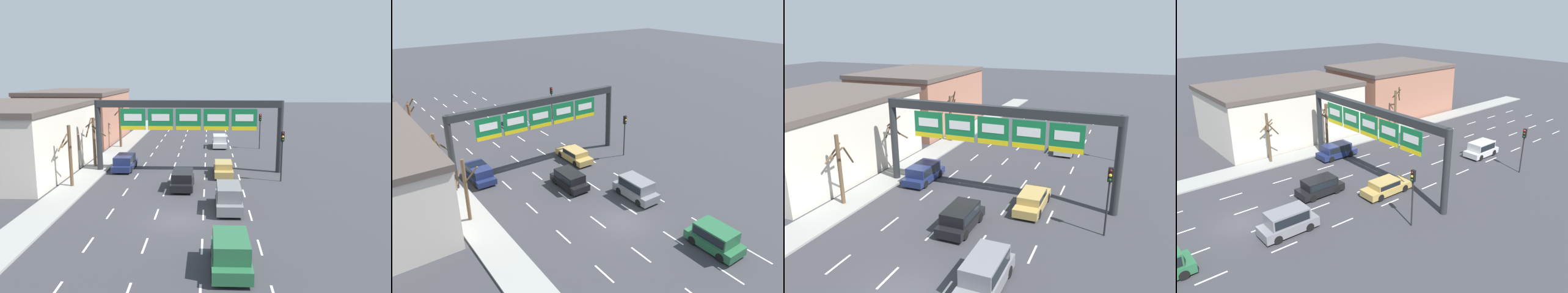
% 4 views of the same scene
% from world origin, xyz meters
% --- Properties ---
extents(lane_dashes, '(10.02, 67.00, 0.01)m').
position_xyz_m(lane_dashes, '(-0.00, 13.50, 0.00)').
color(lane_dashes, white).
rests_on(lane_dashes, ground_plane).
extents(sign_gantry, '(18.68, 0.70, 7.20)m').
position_xyz_m(sign_gantry, '(0.00, 13.04, 5.53)').
color(sign_gantry, '#232628').
rests_on(sign_gantry, ground_plane).
extents(building_near, '(12.21, 18.00, 6.82)m').
position_xyz_m(building_near, '(-17.44, 12.75, 3.42)').
color(building_near, beige).
rests_on(building_near, ground_plane).
extents(building_far, '(11.92, 16.61, 7.38)m').
position_xyz_m(building_far, '(-17.29, 31.49, 3.70)').
color(building_far, '#9E6651').
rests_on(building_far, ground_plane).
extents(car_gold, '(1.81, 4.82, 1.36)m').
position_xyz_m(car_gold, '(3.45, 11.87, 0.73)').
color(car_gold, '#A88947').
rests_on(car_gold, ground_plane).
extents(suv_navy, '(1.92, 4.37, 1.55)m').
position_xyz_m(suv_navy, '(-6.62, 13.56, 0.87)').
color(suv_navy, '#19234C').
rests_on(suv_navy, ground_plane).
extents(suv_black, '(1.88, 4.14, 1.55)m').
position_xyz_m(suv_black, '(-0.23, 7.26, 0.87)').
color(suv_black, black).
rests_on(suv_black, ground_plane).
extents(suv_grey, '(1.87, 4.30, 1.87)m').
position_xyz_m(suv_grey, '(3.47, 2.14, 1.03)').
color(suv_grey, slate).
rests_on(suv_grey, ground_plane).
extents(suv_silver, '(1.89, 4.08, 1.68)m').
position_xyz_m(suv_silver, '(3.48, 26.15, 0.93)').
color(suv_silver, '#B7B7BC').
rests_on(suv_silver, ground_plane).
extents(traffic_light_near_gantry, '(0.30, 0.35, 4.62)m').
position_xyz_m(traffic_light_near_gantry, '(8.72, 25.27, 3.30)').
color(traffic_light_near_gantry, black).
rests_on(traffic_light_near_gantry, ground_plane).
extents(traffic_light_mid_block, '(0.30, 0.35, 4.64)m').
position_xyz_m(traffic_light_mid_block, '(8.68, 9.76, 3.31)').
color(traffic_light_mid_block, black).
rests_on(traffic_light_mid_block, ground_plane).
extents(tree_bare_closest, '(1.58, 1.03, 5.88)m').
position_xyz_m(tree_bare_closest, '(-9.70, 25.42, 3.11)').
color(tree_bare_closest, brown).
rests_on(tree_bare_closest, sidewalk_left).
extents(tree_bare_second, '(1.92, 1.57, 5.32)m').
position_xyz_m(tree_bare_second, '(-9.88, 7.25, 3.00)').
color(tree_bare_second, brown).
rests_on(tree_bare_second, sidewalk_left).
extents(tree_bare_third, '(2.19, 2.19, 5.13)m').
position_xyz_m(tree_bare_third, '(-10.01, 14.58, 3.05)').
color(tree_bare_third, brown).
rests_on(tree_bare_third, sidewalk_left).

